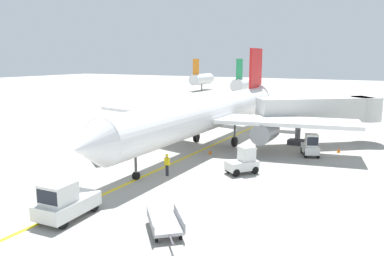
{
  "coord_description": "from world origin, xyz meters",
  "views": [
    {
      "loc": [
        16.21,
        -21.75,
        8.77
      ],
      "look_at": [
        -0.11,
        8.35,
        2.5
      ],
      "focal_mm": 35.4,
      "sensor_mm": 36.0,
      "label": 1
    }
  ],
  "objects_px": {
    "pushback_tug": "(65,202)",
    "belt_loader_forward_hold": "(101,151)",
    "baggage_tug_by_cargo_door": "(244,162)",
    "airliner": "(209,113)",
    "baggage_tug_near_wing": "(311,146)",
    "safety_cone_nose_left": "(210,152)",
    "baggage_cart_loaded": "(165,223)",
    "ground_crew_marshaller": "(167,164)",
    "safety_cone_nose_right": "(339,150)",
    "jet_bridge": "(327,110)"
  },
  "relations": [
    {
      "from": "pushback_tug",
      "to": "belt_loader_forward_hold",
      "type": "distance_m",
      "value": 12.5
    },
    {
      "from": "pushback_tug",
      "to": "baggage_tug_by_cargo_door",
      "type": "distance_m",
      "value": 13.97
    },
    {
      "from": "airliner",
      "to": "baggage_tug_by_cargo_door",
      "type": "bearing_deg",
      "value": -47.12
    },
    {
      "from": "baggage_tug_by_cargo_door",
      "to": "baggage_tug_near_wing",
      "type": "bearing_deg",
      "value": 65.98
    },
    {
      "from": "baggage_tug_near_wing",
      "to": "safety_cone_nose_left",
      "type": "height_order",
      "value": "baggage_tug_near_wing"
    },
    {
      "from": "pushback_tug",
      "to": "baggage_tug_by_cargo_door",
      "type": "xyz_separation_m",
      "value": [
        5.66,
        12.77,
        -0.07
      ]
    },
    {
      "from": "baggage_cart_loaded",
      "to": "ground_crew_marshaller",
      "type": "bearing_deg",
      "value": 121.53
    },
    {
      "from": "belt_loader_forward_hold",
      "to": "baggage_cart_loaded",
      "type": "xyz_separation_m",
      "value": [
        12.52,
        -9.22,
        -0.31
      ]
    },
    {
      "from": "baggage_tug_near_wing",
      "to": "safety_cone_nose_right",
      "type": "xyz_separation_m",
      "value": [
        2.11,
        2.63,
        -0.71
      ]
    },
    {
      "from": "airliner",
      "to": "safety_cone_nose_left",
      "type": "height_order",
      "value": "airliner"
    },
    {
      "from": "baggage_tug_by_cargo_door",
      "to": "safety_cone_nose_right",
      "type": "relative_size",
      "value": 6.12
    },
    {
      "from": "belt_loader_forward_hold",
      "to": "ground_crew_marshaller",
      "type": "height_order",
      "value": "belt_loader_forward_hold"
    },
    {
      "from": "baggage_tug_near_wing",
      "to": "baggage_tug_by_cargo_door",
      "type": "height_order",
      "value": "same"
    },
    {
      "from": "jet_bridge",
      "to": "airliner",
      "type": "bearing_deg",
      "value": -144.32
    },
    {
      "from": "jet_bridge",
      "to": "belt_loader_forward_hold",
      "type": "xyz_separation_m",
      "value": [
        -16.25,
        -16.34,
        -2.77
      ]
    },
    {
      "from": "airliner",
      "to": "baggage_tug_by_cargo_door",
      "type": "height_order",
      "value": "airliner"
    },
    {
      "from": "belt_loader_forward_hold",
      "to": "baggage_cart_loaded",
      "type": "distance_m",
      "value": 15.56
    },
    {
      "from": "safety_cone_nose_left",
      "to": "baggage_cart_loaded",
      "type": "bearing_deg",
      "value": -72.37
    },
    {
      "from": "jet_bridge",
      "to": "pushback_tug",
      "type": "height_order",
      "value": "jet_bridge"
    },
    {
      "from": "baggage_tug_by_cargo_door",
      "to": "jet_bridge",
      "type": "bearing_deg",
      "value": 74.8
    },
    {
      "from": "jet_bridge",
      "to": "baggage_tug_by_cargo_door",
      "type": "distance_m",
      "value": 14.82
    },
    {
      "from": "airliner",
      "to": "ground_crew_marshaller",
      "type": "distance_m",
      "value": 10.6
    },
    {
      "from": "pushback_tug",
      "to": "ground_crew_marshaller",
      "type": "bearing_deg",
      "value": 85.14
    },
    {
      "from": "airliner",
      "to": "safety_cone_nose_left",
      "type": "xyz_separation_m",
      "value": [
        1.45,
        -2.68,
        -3.2
      ]
    },
    {
      "from": "airliner",
      "to": "pushback_tug",
      "type": "bearing_deg",
      "value": -88.1
    },
    {
      "from": "baggage_tug_near_wing",
      "to": "baggage_cart_loaded",
      "type": "bearing_deg",
      "value": -99.99
    },
    {
      "from": "jet_bridge",
      "to": "safety_cone_nose_right",
      "type": "height_order",
      "value": "jet_bridge"
    },
    {
      "from": "baggage_tug_near_wing",
      "to": "ground_crew_marshaller",
      "type": "bearing_deg",
      "value": -126.61
    },
    {
      "from": "airliner",
      "to": "jet_bridge",
      "type": "height_order",
      "value": "airliner"
    },
    {
      "from": "baggage_cart_loaded",
      "to": "safety_cone_nose_right",
      "type": "xyz_separation_m",
      "value": [
        5.52,
        21.97,
        -0.25
      ]
    },
    {
      "from": "jet_bridge",
      "to": "pushback_tug",
      "type": "distance_m",
      "value": 28.59
    },
    {
      "from": "baggage_tug_by_cargo_door",
      "to": "safety_cone_nose_right",
      "type": "distance_m",
      "value": 11.92
    },
    {
      "from": "ground_crew_marshaller",
      "to": "safety_cone_nose_right",
      "type": "relative_size",
      "value": 3.86
    },
    {
      "from": "belt_loader_forward_hold",
      "to": "ground_crew_marshaller",
      "type": "relative_size",
      "value": 2.8
    },
    {
      "from": "airliner",
      "to": "baggage_tug_near_wing",
      "type": "bearing_deg",
      "value": 6.18
    },
    {
      "from": "safety_cone_nose_left",
      "to": "baggage_tug_by_cargo_door",
      "type": "bearing_deg",
      "value": -40.26
    },
    {
      "from": "pushback_tug",
      "to": "belt_loader_forward_hold",
      "type": "height_order",
      "value": "belt_loader_forward_hold"
    },
    {
      "from": "jet_bridge",
      "to": "ground_crew_marshaller",
      "type": "bearing_deg",
      "value": -116.44
    },
    {
      "from": "pushback_tug",
      "to": "safety_cone_nose_right",
      "type": "distance_m",
      "value": 25.86
    },
    {
      "from": "jet_bridge",
      "to": "safety_cone_nose_left",
      "type": "relative_size",
      "value": 26.5
    },
    {
      "from": "baggage_tug_near_wing",
      "to": "belt_loader_forward_hold",
      "type": "relative_size",
      "value": 0.57
    },
    {
      "from": "baggage_tug_near_wing",
      "to": "jet_bridge",
      "type": "bearing_deg",
      "value": 87.04
    },
    {
      "from": "belt_loader_forward_hold",
      "to": "baggage_cart_loaded",
      "type": "bearing_deg",
      "value": -36.37
    },
    {
      "from": "airliner",
      "to": "safety_cone_nose_right",
      "type": "distance_m",
      "value": 12.89
    },
    {
      "from": "safety_cone_nose_left",
      "to": "safety_cone_nose_right",
      "type": "xyz_separation_m",
      "value": [
        10.48,
        6.37,
        0.0
      ]
    },
    {
      "from": "safety_cone_nose_right",
      "to": "belt_loader_forward_hold",
      "type": "bearing_deg",
      "value": -144.75
    },
    {
      "from": "baggage_tug_near_wing",
      "to": "baggage_cart_loaded",
      "type": "height_order",
      "value": "baggage_tug_near_wing"
    },
    {
      "from": "baggage_cart_loaded",
      "to": "baggage_tug_near_wing",
      "type": "bearing_deg",
      "value": 80.01
    },
    {
      "from": "baggage_cart_loaded",
      "to": "ground_crew_marshaller",
      "type": "height_order",
      "value": "ground_crew_marshaller"
    },
    {
      "from": "safety_cone_nose_left",
      "to": "baggage_tug_near_wing",
      "type": "bearing_deg",
      "value": 24.08
    }
  ]
}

